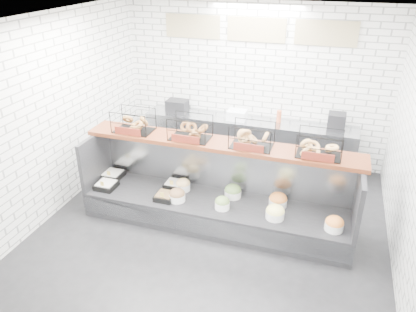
% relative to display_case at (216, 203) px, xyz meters
% --- Properties ---
extents(ground, '(5.50, 5.50, 0.00)m').
position_rel_display_case_xyz_m(ground, '(-0.00, -0.34, -0.33)').
color(ground, black).
rests_on(ground, ground).
extents(room_shell, '(5.02, 5.51, 3.01)m').
position_rel_display_case_xyz_m(room_shell, '(-0.00, 0.26, 1.73)').
color(room_shell, white).
rests_on(room_shell, ground).
extents(display_case, '(4.00, 0.90, 1.20)m').
position_rel_display_case_xyz_m(display_case, '(0.00, 0.00, 0.00)').
color(display_case, black).
rests_on(display_case, ground).
extents(bagel_shelf, '(4.10, 0.50, 0.40)m').
position_rel_display_case_xyz_m(bagel_shelf, '(-0.00, 0.17, 1.04)').
color(bagel_shelf, '#481E0F').
rests_on(bagel_shelf, display_case).
extents(prep_counter, '(4.00, 0.60, 1.20)m').
position_rel_display_case_xyz_m(prep_counter, '(-0.00, 2.09, 0.14)').
color(prep_counter, '#93969B').
rests_on(prep_counter, ground).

